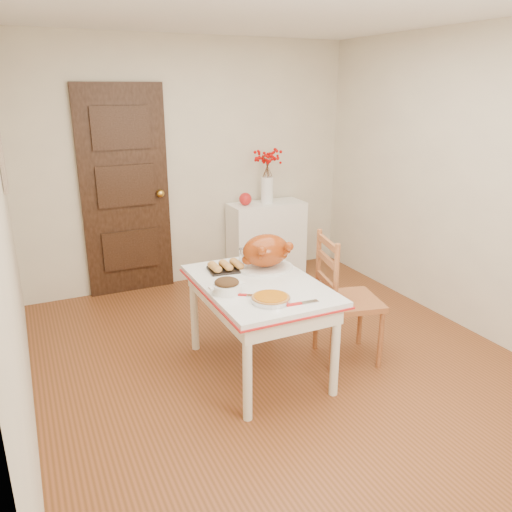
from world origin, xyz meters
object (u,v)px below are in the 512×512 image
chair_oak (349,298)px  turkey_platter (266,252)px  pumpkin_pie (271,298)px  sideboard (266,239)px  kitchen_table (259,327)px

chair_oak → turkey_platter: size_ratio=2.37×
turkey_platter → pumpkin_pie: turkey_platter is taller
turkey_platter → pumpkin_pie: bearing=-118.8°
sideboard → kitchen_table: (-0.96, -1.80, -0.06)m
sideboard → kitchen_table: 2.04m
kitchen_table → chair_oak: 0.72m
kitchen_table → chair_oak: (0.70, -0.12, 0.15)m
turkey_platter → pumpkin_pie: (-0.24, -0.56, -0.11)m
kitchen_table → chair_oak: chair_oak is taller
chair_oak → turkey_platter: 0.72m
turkey_platter → pumpkin_pie: size_ratio=1.66×
kitchen_table → chair_oak: bearing=-9.9°
kitchen_table → turkey_platter: size_ratio=2.79×
chair_oak → pumpkin_pie: size_ratio=3.94×
kitchen_table → chair_oak: size_ratio=1.18×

